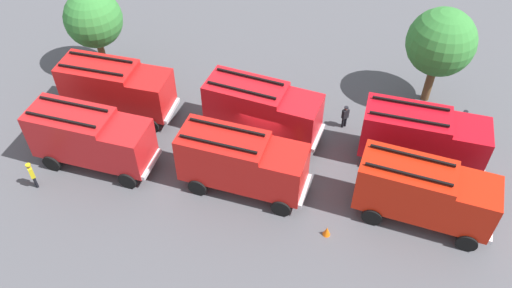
% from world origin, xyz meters
% --- Properties ---
extents(ground_plane, '(55.88, 55.88, 0.00)m').
position_xyz_m(ground_plane, '(0.00, 0.00, 0.00)').
color(ground_plane, '#4C4C51').
extents(fire_truck_0, '(7.34, 3.12, 3.88)m').
position_xyz_m(fire_truck_0, '(-9.27, -2.27, 2.15)').
color(fire_truck_0, red).
rests_on(fire_truck_0, ground).
extents(fire_truck_1, '(7.38, 3.26, 3.88)m').
position_xyz_m(fire_truck_1, '(-0.30, -2.24, 2.15)').
color(fire_truck_1, red).
rests_on(fire_truck_1, ground).
extents(fire_truck_2, '(7.45, 3.48, 3.88)m').
position_xyz_m(fire_truck_2, '(9.48, -2.25, 2.15)').
color(fire_truck_2, red).
rests_on(fire_truck_2, ground).
extents(fire_truck_3, '(7.27, 2.93, 3.88)m').
position_xyz_m(fire_truck_3, '(-9.68, 2.33, 2.15)').
color(fire_truck_3, red).
rests_on(fire_truck_3, ground).
extents(fire_truck_4, '(7.48, 3.60, 3.88)m').
position_xyz_m(fire_truck_4, '(-0.14, 2.32, 2.15)').
color(fire_truck_4, red).
rests_on(fire_truck_4, ground).
extents(fire_truck_5, '(7.31, 3.05, 3.88)m').
position_xyz_m(fire_truck_5, '(9.40, 2.00, 2.15)').
color(fire_truck_5, red).
rests_on(fire_truck_5, ground).
extents(firefighter_0, '(0.47, 0.35, 1.76)m').
position_xyz_m(firefighter_0, '(-12.75, 4.31, 0.99)').
color(firefighter_0, black).
rests_on(firefighter_0, ground).
extents(firefighter_1, '(0.47, 0.47, 1.80)m').
position_xyz_m(firefighter_1, '(-11.94, -4.77, 1.02)').
color(firefighter_1, black).
rests_on(firefighter_1, ground).
extents(firefighter_2, '(0.30, 0.45, 1.76)m').
position_xyz_m(firefighter_2, '(12.12, 5.30, 0.99)').
color(firefighter_2, black).
rests_on(firefighter_2, ground).
extents(firefighter_3, '(0.47, 0.46, 1.64)m').
position_xyz_m(firefighter_3, '(4.87, 4.22, 0.91)').
color(firefighter_3, black).
rests_on(firefighter_3, ground).
extents(firefighter_4, '(0.48, 0.39, 1.83)m').
position_xyz_m(firefighter_4, '(2.10, 0.02, 1.04)').
color(firefighter_4, black).
rests_on(firefighter_4, ground).
extents(tree_0, '(3.96, 3.96, 6.13)m').
position_xyz_m(tree_0, '(-12.84, 6.66, 4.13)').
color(tree_0, brown).
rests_on(tree_0, ground).
extents(tree_1, '(4.35, 4.35, 6.74)m').
position_xyz_m(tree_1, '(10.02, 8.28, 4.54)').
color(tree_1, brown).
rests_on(tree_1, ground).
extents(traffic_cone_0, '(0.48, 0.48, 0.69)m').
position_xyz_m(traffic_cone_0, '(-11.95, 0.36, 0.34)').
color(traffic_cone_0, '#F2600C').
rests_on(traffic_cone_0, ground).
extents(traffic_cone_1, '(0.42, 0.42, 0.59)m').
position_xyz_m(traffic_cone_1, '(4.85, -4.49, 0.30)').
color(traffic_cone_1, '#F2600C').
rests_on(traffic_cone_1, ground).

